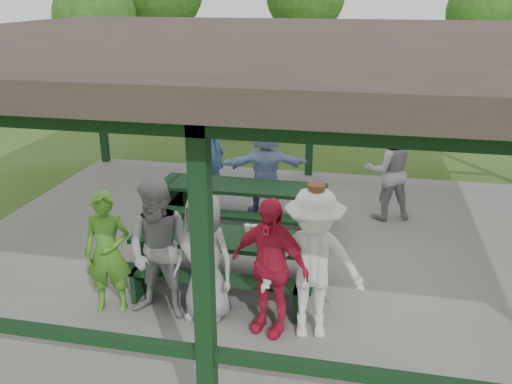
% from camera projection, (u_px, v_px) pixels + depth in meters
% --- Properties ---
extents(ground, '(90.00, 90.00, 0.00)m').
position_uv_depth(ground, '(279.00, 256.00, 8.43)').
color(ground, '#32531A').
rests_on(ground, ground).
extents(concrete_slab, '(10.00, 8.00, 0.10)m').
position_uv_depth(concrete_slab, '(279.00, 254.00, 8.41)').
color(concrete_slab, slate).
rests_on(concrete_slab, ground).
extents(pavilion_structure, '(10.60, 8.60, 3.24)m').
position_uv_depth(pavilion_structure, '(283.00, 47.00, 7.32)').
color(pavilion_structure, black).
rests_on(pavilion_structure, concrete_slab).
extents(picnic_table_near, '(2.45, 1.39, 0.75)m').
position_uv_depth(picnic_table_near, '(226.00, 255.00, 7.23)').
color(picnic_table_near, black).
rests_on(picnic_table_near, concrete_slab).
extents(picnic_table_far, '(2.79, 1.39, 0.75)m').
position_uv_depth(picnic_table_far, '(243.00, 200.00, 9.11)').
color(picnic_table_far, black).
rests_on(picnic_table_far, concrete_slab).
extents(table_setting, '(2.21, 0.45, 0.10)m').
position_uv_depth(table_setting, '(237.00, 233.00, 7.13)').
color(table_setting, white).
rests_on(table_setting, picnic_table_near).
extents(contestant_green, '(0.64, 0.49, 1.57)m').
position_uv_depth(contestant_green, '(108.00, 252.00, 6.61)').
color(contestant_green, '#498B26').
rests_on(contestant_green, concrete_slab).
extents(contestant_grey_left, '(0.90, 0.73, 1.76)m').
position_uv_depth(contestant_grey_left, '(161.00, 251.00, 6.44)').
color(contestant_grey_left, gray).
rests_on(contestant_grey_left, concrete_slab).
extents(contestant_grey_mid, '(0.90, 0.70, 1.62)m').
position_uv_depth(contestant_grey_mid, '(205.00, 258.00, 6.43)').
color(contestant_grey_mid, gray).
rests_on(contestant_grey_mid, concrete_slab).
extents(contestant_red, '(1.06, 0.70, 1.67)m').
position_uv_depth(contestant_red, '(269.00, 266.00, 6.17)').
color(contestant_red, '#C61C3D').
rests_on(contestant_red, concrete_slab).
extents(contestant_white_fedora, '(1.27, 0.87, 1.86)m').
position_uv_depth(contestant_white_fedora, '(313.00, 265.00, 6.06)').
color(contestant_white_fedora, silver).
rests_on(contestant_white_fedora, concrete_slab).
extents(spectator_lblue, '(1.62, 0.91, 1.67)m').
position_uv_depth(spectator_lblue, '(265.00, 168.00, 9.58)').
color(spectator_lblue, '#859DCE').
rests_on(spectator_lblue, concrete_slab).
extents(spectator_blue, '(0.70, 0.55, 1.70)m').
position_uv_depth(spectator_blue, '(209.00, 151.00, 10.54)').
color(spectator_blue, '#385C93').
rests_on(spectator_blue, concrete_slab).
extents(spectator_grey, '(1.03, 0.91, 1.76)m').
position_uv_depth(spectator_grey, '(389.00, 170.00, 9.33)').
color(spectator_grey, gray).
rests_on(spectator_grey, concrete_slab).
extents(pickup_truck, '(5.40, 4.06, 1.36)m').
position_uv_depth(pickup_truck, '(418.00, 101.00, 16.75)').
color(pickup_truck, silver).
rests_on(pickup_truck, ground).
extents(farm_trailer, '(4.22, 2.62, 1.47)m').
position_uv_depth(farm_trailer, '(253.00, 105.00, 15.87)').
color(farm_trailer, '#1C549C').
rests_on(farm_trailer, ground).
extents(tree_mid, '(2.93, 2.93, 4.58)m').
position_uv_depth(tree_mid, '(484.00, 12.00, 21.29)').
color(tree_mid, '#342214').
rests_on(tree_mid, ground).
extents(tree_edge_left, '(2.85, 2.85, 4.45)m').
position_uv_depth(tree_edge_left, '(95.00, 17.00, 18.75)').
color(tree_edge_left, '#342214').
rests_on(tree_edge_left, ground).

